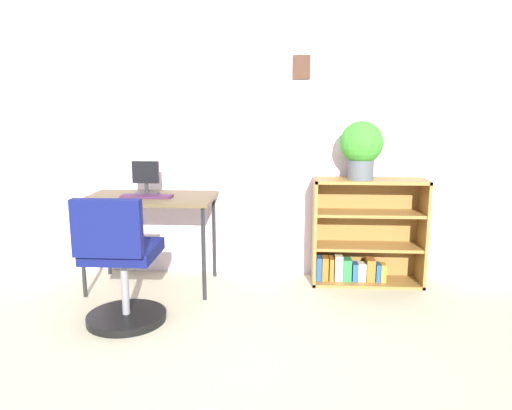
# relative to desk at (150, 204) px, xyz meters

# --- Properties ---
(wall_back) EXTENTS (5.20, 0.12, 2.47)m
(wall_back) POSITION_rel_desk_xyz_m (0.40, 0.41, 0.56)
(wall_back) COLOR silver
(wall_back) RESTS_ON ground_plane
(desk) EXTENTS (0.99, 0.60, 0.73)m
(desk) POSITION_rel_desk_xyz_m (0.00, 0.00, 0.00)
(desk) COLOR #4F4129
(desk) RESTS_ON ground_plane
(monitor) EXTENTS (0.21, 0.20, 0.26)m
(monitor) POSITION_rel_desk_xyz_m (-0.05, 0.08, 0.17)
(monitor) COLOR #262628
(monitor) RESTS_ON desk
(keyboard) EXTENTS (0.39, 0.12, 0.02)m
(keyboard) POSITION_rel_desk_xyz_m (-0.01, -0.06, 0.07)
(keyboard) COLOR #361934
(keyboard) RESTS_ON desk
(office_chair) EXTENTS (0.52, 0.55, 0.87)m
(office_chair) POSITION_rel_desk_xyz_m (-0.01, -0.72, -0.29)
(office_chair) COLOR black
(office_chair) RESTS_ON ground_plane
(bookshelf_low) EXTENTS (0.88, 0.30, 0.85)m
(bookshelf_low) POSITION_rel_desk_xyz_m (1.68, 0.22, -0.29)
(bookshelf_low) COLOR olive
(bookshelf_low) RESTS_ON ground_plane
(potted_plant_on_shelf) EXTENTS (0.33, 0.33, 0.45)m
(potted_plant_on_shelf) POSITION_rel_desk_xyz_m (1.62, 0.16, 0.44)
(potted_plant_on_shelf) COLOR #474C51
(potted_plant_on_shelf) RESTS_ON bookshelf_low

